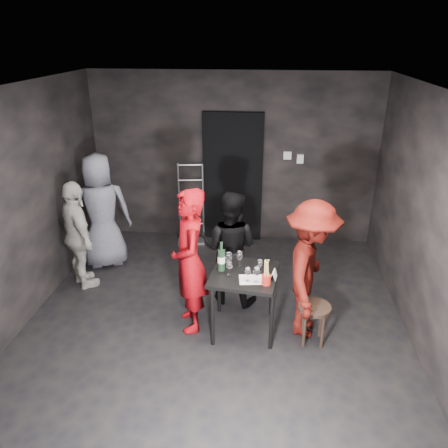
# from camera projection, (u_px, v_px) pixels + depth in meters

# --- Properties ---
(floor) EXTENTS (4.50, 5.00, 0.02)m
(floor) POSITION_uv_depth(u_px,v_px,m) (215.00, 325.00, 5.21)
(floor) COLOR black
(floor) RESTS_ON ground
(ceiling) EXTENTS (4.50, 5.00, 0.02)m
(ceiling) POSITION_uv_depth(u_px,v_px,m) (212.00, 90.00, 4.12)
(ceiling) COLOR silver
(ceiling) RESTS_ON ground
(wall_back) EXTENTS (4.50, 0.04, 2.70)m
(wall_back) POSITION_uv_depth(u_px,v_px,m) (233.00, 159.00, 6.94)
(wall_back) COLOR black
(wall_back) RESTS_ON ground
(wall_front) EXTENTS (4.50, 0.04, 2.70)m
(wall_front) POSITION_uv_depth(u_px,v_px,m) (157.00, 401.00, 2.39)
(wall_front) COLOR black
(wall_front) RESTS_ON ground
(wall_left) EXTENTS (0.04, 5.00, 2.70)m
(wall_left) POSITION_uv_depth(u_px,v_px,m) (14.00, 213.00, 4.88)
(wall_left) COLOR black
(wall_left) RESTS_ON ground
(wall_right) EXTENTS (0.04, 5.00, 2.70)m
(wall_right) POSITION_uv_depth(u_px,v_px,m) (432.00, 230.00, 4.46)
(wall_right) COLOR black
(wall_right) RESTS_ON ground
(doorway) EXTENTS (0.95, 0.10, 2.10)m
(doorway) POSITION_uv_depth(u_px,v_px,m) (233.00, 178.00, 7.01)
(doorway) COLOR black
(doorway) RESTS_ON ground
(wallbox_upper) EXTENTS (0.12, 0.06, 0.12)m
(wallbox_upper) POSITION_uv_depth(u_px,v_px,m) (287.00, 155.00, 6.78)
(wallbox_upper) COLOR #B7B7B2
(wallbox_upper) RESTS_ON wall_back
(wallbox_lower) EXTENTS (0.10, 0.06, 0.14)m
(wallbox_lower) POSITION_uv_depth(u_px,v_px,m) (300.00, 159.00, 6.78)
(wallbox_lower) COLOR #B7B7B2
(wallbox_lower) RESTS_ON wall_back
(hand_truck) EXTENTS (0.44, 0.36, 1.31)m
(hand_truck) POSITION_uv_depth(u_px,v_px,m) (192.00, 227.00, 7.25)
(hand_truck) COLOR #B2B2B7
(hand_truck) RESTS_ON floor
(tasting_table) EXTENTS (0.72, 0.72, 0.75)m
(tasting_table) POSITION_uv_depth(u_px,v_px,m) (244.00, 281.00, 4.89)
(tasting_table) COLOR black
(tasting_table) RESTS_ON floor
(stool) EXTENTS (0.36, 0.36, 0.47)m
(stool) POSITION_uv_depth(u_px,v_px,m) (314.00, 313.00, 4.79)
(stool) COLOR black
(stool) RESTS_ON floor
(server_red) EXTENTS (0.65, 0.81, 1.93)m
(server_red) POSITION_uv_depth(u_px,v_px,m) (189.00, 252.00, 4.84)
(server_red) COLOR #A7050E
(server_red) RESTS_ON floor
(woman_black) EXTENTS (0.78, 0.54, 1.47)m
(woman_black) POSITION_uv_depth(u_px,v_px,m) (230.00, 248.00, 5.43)
(woman_black) COLOR black
(woman_black) RESTS_ON floor
(man_maroon) EXTENTS (0.71, 1.19, 1.73)m
(man_maroon) POSITION_uv_depth(u_px,v_px,m) (311.00, 265.00, 4.78)
(man_maroon) COLOR #4F0D09
(man_maroon) RESTS_ON floor
(bystander_cream) EXTENTS (0.89, 0.92, 1.49)m
(bystander_cream) POSITION_uv_depth(u_px,v_px,m) (78.00, 236.00, 5.74)
(bystander_cream) COLOR #BBB8AE
(bystander_cream) RESTS_ON floor
(bystander_grey) EXTENTS (1.05, 0.81, 1.91)m
(bystander_grey) POSITION_uv_depth(u_px,v_px,m) (101.00, 204.00, 6.22)
(bystander_grey) COLOR slate
(bystander_grey) RESTS_ON floor
(tasting_mat) EXTENTS (0.33, 0.24, 0.00)m
(tasting_mat) POSITION_uv_depth(u_px,v_px,m) (254.00, 280.00, 4.72)
(tasting_mat) COLOR white
(tasting_mat) RESTS_ON tasting_table
(wine_glass_a) EXTENTS (0.08, 0.08, 0.19)m
(wine_glass_a) POSITION_uv_depth(u_px,v_px,m) (229.00, 268.00, 4.77)
(wine_glass_a) COLOR white
(wine_glass_a) RESTS_ON tasting_table
(wine_glass_b) EXTENTS (0.09, 0.09, 0.21)m
(wine_glass_b) POSITION_uv_depth(u_px,v_px,m) (229.00, 260.00, 4.92)
(wine_glass_b) COLOR white
(wine_glass_b) RESTS_ON tasting_table
(wine_glass_c) EXTENTS (0.10, 0.10, 0.21)m
(wine_glass_c) POSITION_uv_depth(u_px,v_px,m) (240.00, 259.00, 4.94)
(wine_glass_c) COLOR white
(wine_glass_c) RESTS_ON tasting_table
(wine_glass_d) EXTENTS (0.08, 0.08, 0.18)m
(wine_glass_d) POSITION_uv_depth(u_px,v_px,m) (248.00, 274.00, 4.66)
(wine_glass_d) COLOR white
(wine_glass_d) RESTS_ON tasting_table
(wine_glass_e) EXTENTS (0.08, 0.08, 0.20)m
(wine_glass_e) POSITION_uv_depth(u_px,v_px,m) (257.00, 274.00, 4.63)
(wine_glass_e) COLOR white
(wine_glass_e) RESTS_ON tasting_table
(wine_glass_f) EXTENTS (0.08, 0.08, 0.18)m
(wine_glass_f) POSITION_uv_depth(u_px,v_px,m) (260.00, 266.00, 4.81)
(wine_glass_f) COLOR white
(wine_glass_f) RESTS_ON tasting_table
(wine_bottle) EXTENTS (0.08, 0.08, 0.35)m
(wine_bottle) POSITION_uv_depth(u_px,v_px,m) (221.00, 259.00, 4.86)
(wine_bottle) COLOR black
(wine_bottle) RESTS_ON tasting_table
(breadstick_cup) EXTENTS (0.10, 0.10, 0.31)m
(breadstick_cup) POSITION_uv_depth(u_px,v_px,m) (267.00, 273.00, 4.58)
(breadstick_cup) COLOR red
(breadstick_cup) RESTS_ON tasting_table
(reserved_card) EXTENTS (0.10, 0.14, 0.10)m
(reserved_card) POSITION_uv_depth(u_px,v_px,m) (272.00, 274.00, 4.73)
(reserved_card) COLOR white
(reserved_card) RESTS_ON tasting_table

